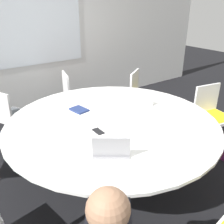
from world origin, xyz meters
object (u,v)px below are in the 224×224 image
laptop (111,150)px  chair_5 (74,93)px  chair_6 (9,113)px  coffee_cup (150,102)px  cell_phone (98,131)px  chair_3 (212,111)px  chair_4 (141,92)px  spiral_notebook (79,110)px

laptop → chair_5: bearing=-73.0°
chair_5 → chair_6: 1.11m
coffee_cup → cell_phone: size_ratio=0.59×
cell_phone → chair_3: bearing=-3.2°
chair_4 → coffee_cup: bearing=19.8°
chair_4 → chair_5: size_ratio=1.00×
chair_5 → coffee_cup: chair_5 is taller
chair_3 → coffee_cup: chair_3 is taller
chair_5 → cell_phone: 1.77m
chair_3 → cell_phone: (-1.81, 0.10, 0.22)m
chair_4 → chair_6: size_ratio=1.00×
cell_phone → chair_5: bearing=70.2°
chair_4 → spiral_notebook: bearing=-15.0°
chair_6 → laptop: (0.37, -1.89, 0.27)m
coffee_cup → chair_6: bearing=137.0°
chair_3 → coffee_cup: size_ratio=10.38×
chair_5 → coffee_cup: 1.51m
chair_6 → spiral_notebook: (0.60, -0.92, 0.23)m
spiral_notebook → coffee_cup: coffee_cup is taller
laptop → chair_3: bearing=-134.6°
laptop → coffee_cup: (1.02, 0.60, -0.01)m
coffee_cup → chair_3: bearing=-17.6°
chair_4 → coffee_cup: (-0.64, -0.85, 0.26)m
chair_5 → coffee_cup: (0.30, -1.46, 0.26)m
chair_6 → laptop: bearing=-15.6°
chair_4 → chair_5: bearing=-66.7°
chair_4 → cell_phone: 1.86m
chair_5 → cell_phone: bearing=-4.9°
chair_3 → chair_6: (-2.31, 1.59, 0.00)m
chair_3 → coffee_cup: (-0.92, 0.29, 0.26)m
spiral_notebook → chair_4: bearing=18.4°
chair_3 → spiral_notebook: (-1.71, 0.66, 0.23)m
chair_4 → spiral_notebook: (-1.43, -0.48, 0.23)m
spiral_notebook → coffee_cup: (0.79, -0.37, 0.03)m
chair_5 → laptop: 2.20m
spiral_notebook → cell_phone: spiral_notebook is taller
laptop → coffee_cup: laptop is taller
chair_3 → coffee_cup: 0.99m
cell_phone → laptop: bearing=-108.0°
chair_4 → spiral_notebook: 1.52m
chair_5 → spiral_notebook: chair_5 is taller
laptop → cell_phone: laptop is taller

